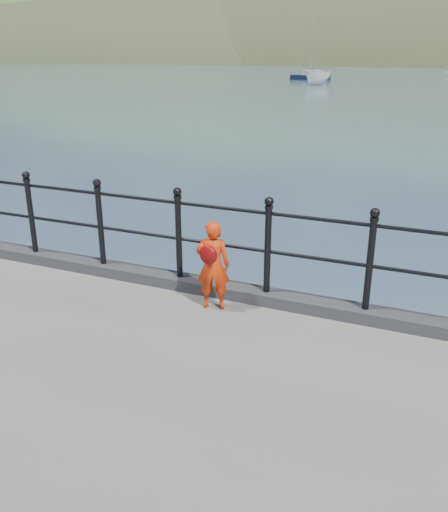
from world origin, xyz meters
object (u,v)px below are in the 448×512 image
at_px(child, 213,265).
at_px(launch_white, 317,77).
at_px(railing, 222,233).
at_px(sailboat_left, 310,78).

height_order(child, launch_white, child).
xyz_separation_m(railing, child, (0.05, -0.38, -0.27)).
distance_m(railing, launch_white, 64.32).
bearing_deg(launch_white, child, -55.87).
relative_size(railing, launch_white, 3.74).
xyz_separation_m(child, launch_white, (-14.54, 63.05, -0.62)).
distance_m(railing, child, 0.47).
height_order(railing, launch_white, railing).
height_order(launch_white, sailboat_left, sailboat_left).
distance_m(launch_white, sailboat_left, 13.18).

